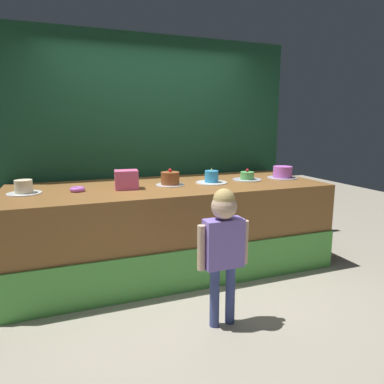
{
  "coord_description": "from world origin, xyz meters",
  "views": [
    {
      "loc": [
        -1.09,
        -2.92,
        1.57
      ],
      "look_at": [
        0.17,
        0.39,
        0.88
      ],
      "focal_mm": 32.75,
      "sensor_mm": 36.0,
      "label": 1
    }
  ],
  "objects_px": {
    "child_figure": "(223,239)",
    "cake_far_left": "(24,188)",
    "cake_left": "(170,179)",
    "cake_center": "(212,178)",
    "pink_box": "(126,180)",
    "cake_right": "(247,177)",
    "cake_far_right": "(282,173)",
    "donut": "(77,189)"
  },
  "relations": [
    {
      "from": "cake_far_left",
      "to": "cake_right",
      "type": "height_order",
      "value": "cake_right"
    },
    {
      "from": "cake_center",
      "to": "cake_right",
      "type": "bearing_deg",
      "value": 5.16
    },
    {
      "from": "donut",
      "to": "cake_far_right",
      "type": "relative_size",
      "value": 0.4
    },
    {
      "from": "child_figure",
      "to": "cake_far_left",
      "type": "relative_size",
      "value": 3.57
    },
    {
      "from": "donut",
      "to": "cake_right",
      "type": "relative_size",
      "value": 0.43
    },
    {
      "from": "donut",
      "to": "cake_left",
      "type": "relative_size",
      "value": 0.47
    },
    {
      "from": "pink_box",
      "to": "cake_far_right",
      "type": "distance_m",
      "value": 1.89
    },
    {
      "from": "cake_far_left",
      "to": "pink_box",
      "type": "bearing_deg",
      "value": -5.15
    },
    {
      "from": "child_figure",
      "to": "cake_center",
      "type": "height_order",
      "value": "same"
    },
    {
      "from": "child_figure",
      "to": "cake_far_right",
      "type": "relative_size",
      "value": 3.1
    },
    {
      "from": "cake_far_left",
      "to": "cake_left",
      "type": "xyz_separation_m",
      "value": [
        1.42,
        -0.04,
        0.01
      ]
    },
    {
      "from": "child_figure",
      "to": "cake_far_left",
      "type": "height_order",
      "value": "child_figure"
    },
    {
      "from": "cake_right",
      "to": "cake_far_right",
      "type": "bearing_deg",
      "value": -2.52
    },
    {
      "from": "child_figure",
      "to": "cake_center",
      "type": "distance_m",
      "value": 1.31
    },
    {
      "from": "cake_center",
      "to": "cake_far_right",
      "type": "xyz_separation_m",
      "value": [
        0.95,
        0.02,
        0.01
      ]
    },
    {
      "from": "donut",
      "to": "cake_center",
      "type": "distance_m",
      "value": 1.42
    },
    {
      "from": "child_figure",
      "to": "cake_far_right",
      "type": "distance_m",
      "value": 1.87
    },
    {
      "from": "cake_center",
      "to": "pink_box",
      "type": "bearing_deg",
      "value": -178.63
    },
    {
      "from": "donut",
      "to": "cake_right",
      "type": "distance_m",
      "value": 1.89
    },
    {
      "from": "cake_center",
      "to": "cake_far_right",
      "type": "relative_size",
      "value": 0.98
    },
    {
      "from": "cake_center",
      "to": "cake_left",
      "type": "bearing_deg",
      "value": 177.68
    },
    {
      "from": "cake_left",
      "to": "cake_center",
      "type": "relative_size",
      "value": 0.87
    },
    {
      "from": "cake_center",
      "to": "cake_far_left",
      "type": "bearing_deg",
      "value": 178.1
    },
    {
      "from": "child_figure",
      "to": "donut",
      "type": "relative_size",
      "value": 7.69
    },
    {
      "from": "child_figure",
      "to": "donut",
      "type": "bearing_deg",
      "value": 129.01
    },
    {
      "from": "child_figure",
      "to": "cake_right",
      "type": "bearing_deg",
      "value": 54.0
    },
    {
      "from": "child_figure",
      "to": "pink_box",
      "type": "height_order",
      "value": "pink_box"
    },
    {
      "from": "pink_box",
      "to": "cake_right",
      "type": "height_order",
      "value": "pink_box"
    },
    {
      "from": "cake_left",
      "to": "cake_center",
      "type": "distance_m",
      "value": 0.47
    },
    {
      "from": "cake_left",
      "to": "cake_far_left",
      "type": "bearing_deg",
      "value": 178.25
    },
    {
      "from": "child_figure",
      "to": "cake_far_left",
      "type": "bearing_deg",
      "value": 138.91
    },
    {
      "from": "cake_center",
      "to": "cake_right",
      "type": "distance_m",
      "value": 0.48
    },
    {
      "from": "child_figure",
      "to": "cake_right",
      "type": "relative_size",
      "value": 3.27
    },
    {
      "from": "pink_box",
      "to": "donut",
      "type": "height_order",
      "value": "pink_box"
    },
    {
      "from": "child_figure",
      "to": "cake_center",
      "type": "xyz_separation_m",
      "value": [
        0.44,
        1.21,
        0.27
      ]
    },
    {
      "from": "pink_box",
      "to": "cake_far_right",
      "type": "height_order",
      "value": "pink_box"
    },
    {
      "from": "cake_far_left",
      "to": "cake_center",
      "type": "xyz_separation_m",
      "value": [
        1.89,
        -0.06,
        -0.0
      ]
    },
    {
      "from": "pink_box",
      "to": "cake_right",
      "type": "distance_m",
      "value": 1.42
    },
    {
      "from": "cake_far_right",
      "to": "cake_right",
      "type": "bearing_deg",
      "value": 177.48
    },
    {
      "from": "cake_far_left",
      "to": "donut",
      "type": "bearing_deg",
      "value": -6.74
    },
    {
      "from": "cake_center",
      "to": "cake_right",
      "type": "xyz_separation_m",
      "value": [
        0.47,
        0.04,
        -0.02
      ]
    },
    {
      "from": "pink_box",
      "to": "cake_right",
      "type": "bearing_deg",
      "value": 2.63
    }
  ]
}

